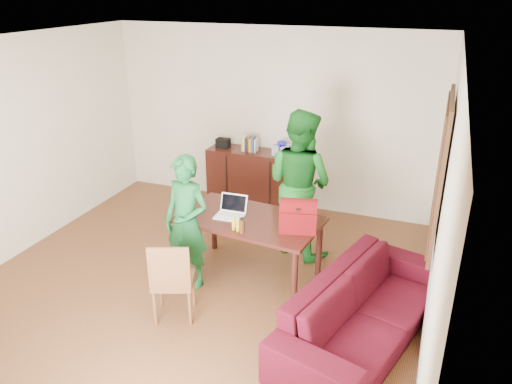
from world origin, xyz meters
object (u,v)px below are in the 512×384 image
at_px(person_near, 187,223).
at_px(laptop, 229,214).
at_px(chair, 174,294).
at_px(bottle, 242,225).
at_px(red_bag, 298,218).
at_px(sofa, 365,309).
at_px(person_far, 299,183).
at_px(table, 250,226).

relative_size(person_near, laptop, 4.69).
bearing_deg(chair, bottle, 31.86).
distance_m(laptop, red_bag, 0.84).
relative_size(bottle, sofa, 0.08).
xyz_separation_m(person_near, bottle, (0.65, 0.03, 0.07)).
height_order(person_near, red_bag, person_near).
height_order(person_near, sofa, person_near).
xyz_separation_m(chair, person_near, (-0.15, 0.62, 0.51)).
relative_size(person_far, bottle, 10.45).
xyz_separation_m(laptop, red_bag, (0.83, -0.05, 0.10)).
xyz_separation_m(person_far, sofa, (1.11, -1.48, -0.60)).
bearing_deg(bottle, person_far, 75.65).
bearing_deg(sofa, bottle, 93.57).
distance_m(person_far, sofa, 1.94).
bearing_deg(red_bag, chair, -151.75).
height_order(person_near, person_far, person_far).
relative_size(person_near, sofa, 0.68).
bearing_deg(red_bag, sofa, -46.99).
distance_m(red_bag, sofa, 1.18).
bearing_deg(sofa, person_near, 98.27).
xyz_separation_m(person_near, person_far, (0.95, 1.20, 0.16)).
bearing_deg(sofa, table, 81.08).
relative_size(chair, person_far, 0.48).
distance_m(laptop, sofa, 1.86).
bearing_deg(person_near, person_far, 60.94).
xyz_separation_m(person_far, laptop, (-0.58, -0.86, -0.14)).
distance_m(table, chair, 1.18).
distance_m(person_near, sofa, 2.12).
relative_size(person_far, sofa, 0.82).
xyz_separation_m(laptop, sofa, (1.69, -0.62, -0.47)).
bearing_deg(laptop, sofa, -22.28).
relative_size(table, person_far, 0.91).
xyz_separation_m(table, sofa, (1.46, -0.67, -0.33)).
bearing_deg(person_far, laptop, 78.51).
height_order(person_far, sofa, person_far).
xyz_separation_m(red_bag, sofa, (0.86, -0.58, -0.57)).
height_order(table, red_bag, red_bag).
height_order(chair, red_bag, red_bag).
height_order(chair, laptop, laptop).
bearing_deg(person_far, person_near, 74.30).
distance_m(table, bottle, 0.41).
bearing_deg(red_bag, laptop, 163.76).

